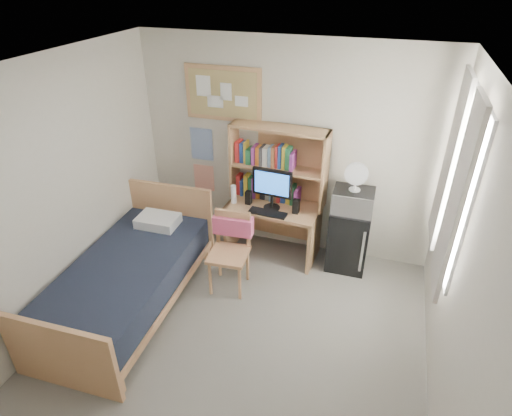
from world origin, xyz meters
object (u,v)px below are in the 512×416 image
(desk, at_px, (273,230))
(speaker_right, at_px, (296,206))
(bulletin_board, at_px, (223,94))
(monitor, at_px, (272,190))
(mini_fridge, at_px, (348,238))
(desk_fan, at_px, (356,177))
(speaker_left, at_px, (249,198))
(desk_chair, at_px, (229,254))
(bed, at_px, (129,284))
(microwave, at_px, (353,201))

(desk, distance_m, speaker_right, 0.53)
(bulletin_board, height_order, speaker_right, bulletin_board)
(monitor, xyz_separation_m, speaker_right, (0.30, -0.02, -0.17))
(mini_fridge, bearing_deg, desk_fan, -90.00)
(desk, xyz_separation_m, desk_fan, (0.93, 0.02, 0.86))
(speaker_left, relative_size, speaker_right, 0.96)
(desk_chair, bearing_deg, bulletin_board, 107.87)
(bulletin_board, bearing_deg, speaker_left, -38.19)
(desk, xyz_separation_m, desk_chair, (-0.28, -0.79, 0.11))
(desk, relative_size, desk_fan, 3.48)
(monitor, bearing_deg, desk_fan, 8.47)
(bed, distance_m, desk_fan, 2.71)
(microwave, height_order, desk_fan, desk_fan)
(bed, height_order, speaker_left, speaker_left)
(desk, distance_m, microwave, 1.09)
(bulletin_board, distance_m, microwave, 1.95)
(microwave, bearing_deg, desk_chair, -147.07)
(speaker_right, bearing_deg, desk_chair, -125.63)
(desk, height_order, monitor, monitor)
(microwave, bearing_deg, speaker_left, -177.96)
(speaker_left, bearing_deg, bed, -119.51)
(desk, bearing_deg, mini_fridge, 6.04)
(bulletin_board, bearing_deg, monitor, -25.75)
(speaker_right, distance_m, microwave, 0.65)
(desk_chair, xyz_separation_m, speaker_left, (-0.02, 0.75, 0.32))
(desk_chair, relative_size, monitor, 1.81)
(monitor, relative_size, desk_fan, 1.59)
(desk, bearing_deg, speaker_right, -11.31)
(mini_fridge, xyz_separation_m, desk_fan, (0.00, -0.02, 0.81))
(desk_chair, relative_size, desk_fan, 2.88)
(mini_fridge, distance_m, desk_fan, 0.81)
(bulletin_board, distance_m, desk, 1.75)
(desk_chair, relative_size, microwave, 2.02)
(bulletin_board, height_order, mini_fridge, bulletin_board)
(bulletin_board, distance_m, desk_chair, 1.86)
(speaker_left, relative_size, desk_fan, 0.53)
(bed, bearing_deg, speaker_left, 55.20)
(bed, relative_size, monitor, 4.16)
(speaker_left, xyz_separation_m, desk_fan, (1.23, 0.06, 0.43))
(desk, height_order, mini_fridge, mini_fridge)
(bed, height_order, monitor, monitor)
(mini_fridge, bearing_deg, desk, -178.34)
(bed, relative_size, desk_fan, 6.62)
(monitor, bearing_deg, bed, -127.89)
(bulletin_board, xyz_separation_m, speaker_right, (1.01, -0.36, -1.14))
(bed, xyz_separation_m, speaker_right, (1.49, 1.32, 0.49))
(speaker_left, height_order, speaker_right, speaker_right)
(bulletin_board, height_order, desk_fan, bulletin_board)
(desk_chair, xyz_separation_m, speaker_right, (0.58, 0.71, 0.32))
(desk_chair, height_order, desk_fan, desk_fan)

